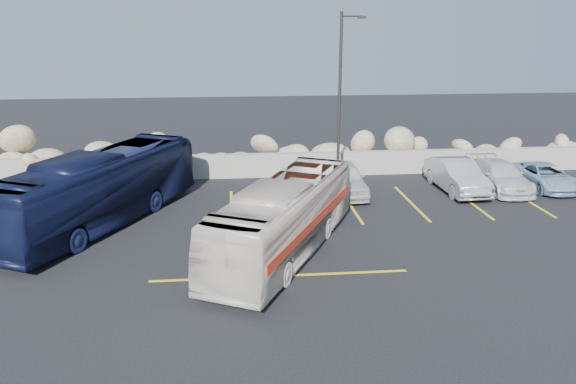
{
  "coord_description": "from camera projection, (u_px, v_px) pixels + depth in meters",
  "views": [
    {
      "loc": [
        -2.32,
        -15.61,
        7.49
      ],
      "look_at": [
        -0.38,
        4.0,
        1.56
      ],
      "focal_mm": 35.0,
      "sensor_mm": 36.0,
      "label": 1
    }
  ],
  "objects": [
    {
      "name": "ground",
      "position": [
        313.0,
        277.0,
        17.25
      ],
      "size": [
        90.0,
        90.0,
        0.0
      ],
      "primitive_type": "plane",
      "color": "black",
      "rests_on": "ground"
    },
    {
      "name": "seawall",
      "position": [
        280.0,
        165.0,
        28.52
      ],
      "size": [
        60.0,
        0.4,
        1.2
      ],
      "primitive_type": "cube",
      "color": "gray",
      "rests_on": "ground"
    },
    {
      "name": "riprap_pile",
      "position": [
        278.0,
        146.0,
        29.46
      ],
      "size": [
        54.0,
        2.8,
        2.6
      ],
      "primitive_type": null,
      "color": "tan",
      "rests_on": "ground"
    },
    {
      "name": "parking_lines",
      "position": [
        406.0,
        214.0,
        22.99
      ],
      "size": [
        18.16,
        9.36,
        0.01
      ],
      "color": "yellow",
      "rests_on": "ground"
    },
    {
      "name": "lamppost",
      "position": [
        341.0,
        97.0,
        25.31
      ],
      "size": [
        1.14,
        0.18,
        8.0
      ],
      "color": "#2B2926",
      "rests_on": "ground"
    },
    {
      "name": "vintage_bus",
      "position": [
        284.0,
        218.0,
        18.75
      ],
      "size": [
        5.92,
        9.05,
        2.52
      ],
      "primitive_type": "imported",
      "rotation": [
        0.0,
        0.0,
        -0.46
      ],
      "color": "silver",
      "rests_on": "ground"
    },
    {
      "name": "tour_coach",
      "position": [
        100.0,
        189.0,
        21.47
      ],
      "size": [
        6.64,
        10.18,
        2.84
      ],
      "primitive_type": "imported",
      "rotation": [
        0.0,
        0.0,
        -0.46
      ],
      "color": "black",
      "rests_on": "ground"
    },
    {
      "name": "car_a",
      "position": [
        344.0,
        178.0,
        25.54
      ],
      "size": [
        1.78,
        4.32,
        1.46
      ],
      "primitive_type": "imported",
      "rotation": [
        0.0,
        0.0,
        0.01
      ],
      "color": "silver",
      "rests_on": "ground"
    },
    {
      "name": "car_b",
      "position": [
        457.0,
        176.0,
        25.95
      ],
      "size": [
        1.71,
        4.53,
        1.48
      ],
      "primitive_type": "imported",
      "rotation": [
        0.0,
        0.0,
        0.03
      ],
      "color": "#A2A2A7",
      "rests_on": "ground"
    },
    {
      "name": "car_c",
      "position": [
        499.0,
        176.0,
        26.24
      ],
      "size": [
        1.83,
        4.48,
        1.3
      ],
      "primitive_type": "imported",
      "rotation": [
        0.0,
        0.0,
        0.0
      ],
      "color": "silver",
      "rests_on": "ground"
    },
    {
      "name": "car_d",
      "position": [
        545.0,
        176.0,
        26.49
      ],
      "size": [
        1.96,
        4.14,
        1.14
      ],
      "primitive_type": "imported",
      "rotation": [
        0.0,
        0.0,
        0.02
      ],
      "color": "#89A6C2",
      "rests_on": "ground"
    }
  ]
}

